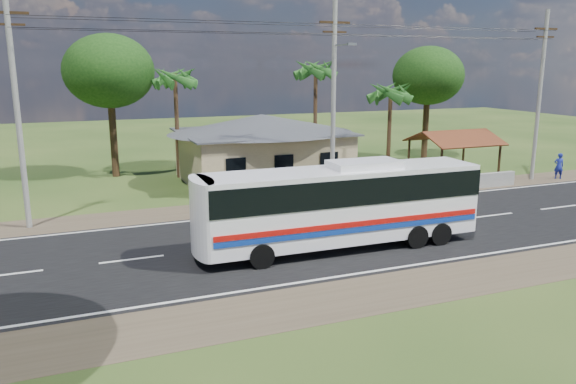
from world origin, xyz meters
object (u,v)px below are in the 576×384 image
waiting_shed (454,139)px  coach_bus (343,199)px  person (559,166)px  motorcycle (273,190)px

waiting_shed → coach_bus: coach_bus is taller
person → coach_bus: bearing=44.0°
coach_bus → motorcycle: 9.56m
waiting_shed → person: waiting_shed is taller
coach_bus → motorcycle: size_ratio=6.24×
person → waiting_shed: bearing=3.0°
waiting_shed → motorcycle: waiting_shed is taller
motorcycle → person: (19.95, -1.70, 0.38)m
waiting_shed → motorcycle: (-13.16, -0.81, -2.23)m
waiting_shed → motorcycle: 13.38m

